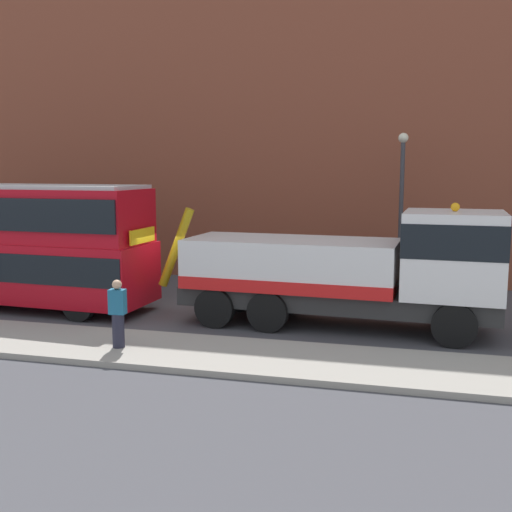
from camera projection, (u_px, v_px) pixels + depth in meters
name	position (u px, v px, depth m)	size (l,w,h in m)	color
ground_plane	(175.00, 312.00, 19.67)	(120.00, 120.00, 0.00)	#424247
near_kerb	(113.00, 346.00, 15.64)	(60.00, 2.80, 0.15)	gray
building_facade	(236.00, 83.00, 25.30)	(60.00, 1.50, 16.00)	brown
recovery_tow_truck	(352.00, 268.00, 17.46)	(10.20, 3.09, 3.67)	#2D2D2D
pedestrian_bystander	(118.00, 314.00, 15.19)	(0.42, 0.32, 1.71)	#232333
street_lamp	(401.00, 199.00, 22.14)	(0.36, 0.36, 5.83)	#38383D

